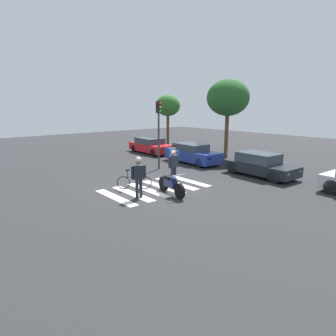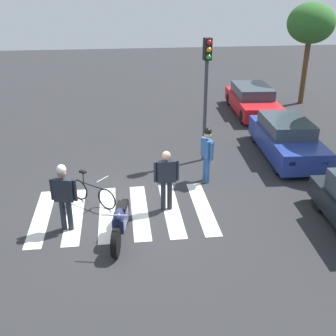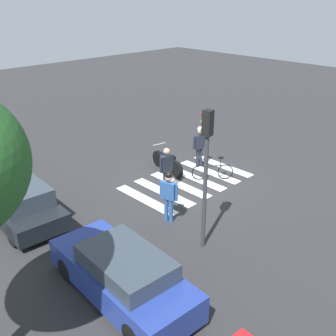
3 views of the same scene
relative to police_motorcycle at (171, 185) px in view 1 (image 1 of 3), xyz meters
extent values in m
plane|color=#2B2B2D|center=(-1.27, 0.09, -0.47)|extent=(60.00, 60.00, 0.00)
cylinder|color=black|center=(0.71, -0.13, -0.13)|extent=(0.71, 0.26, 0.69)
cylinder|color=black|center=(-0.69, 0.12, -0.13)|extent=(0.71, 0.26, 0.69)
cube|color=#1E234C|center=(-0.04, 0.01, 0.05)|extent=(0.84, 0.42, 0.36)
ellipsoid|color=#1E234C|center=(0.18, -0.03, 0.32)|extent=(0.51, 0.32, 0.24)
cube|color=black|center=(-0.24, 0.04, 0.29)|extent=(0.48, 0.31, 0.12)
cylinder|color=#A5A5AD|center=(0.63, -0.11, 0.57)|extent=(0.14, 0.62, 0.04)
torus|color=black|center=(-1.50, -0.36, -0.15)|extent=(0.44, 0.52, 0.64)
torus|color=black|center=(-2.19, -1.17, -0.15)|extent=(0.44, 0.52, 0.64)
cylinder|color=black|center=(-1.84, -0.77, 0.13)|extent=(0.56, 0.66, 0.04)
cylinder|color=black|center=(-2.05, -1.01, 0.30)|extent=(0.05, 0.05, 0.34)
cube|color=black|center=(-2.05, -1.01, 0.48)|extent=(0.21, 0.22, 0.06)
cylinder|color=#99999E|center=(-1.57, -0.44, 0.45)|extent=(0.37, 0.32, 0.03)
cylinder|color=#1E232D|center=(-1.30, 1.21, -0.04)|extent=(0.14, 0.14, 0.87)
cylinder|color=#1E232D|center=(-1.31, 1.39, -0.04)|extent=(0.14, 0.14, 0.87)
cube|color=#1E232D|center=(-1.30, 1.30, 0.71)|extent=(0.22, 0.52, 0.62)
sphere|color=tan|center=(-1.30, 1.30, 1.18)|extent=(0.24, 0.24, 0.24)
cylinder|color=#1E232D|center=(-1.29, 1.00, 0.71)|extent=(0.09, 0.09, 0.59)
cylinder|color=#1E232D|center=(-1.32, 1.61, 0.71)|extent=(0.09, 0.09, 0.59)
cylinder|color=#1E232D|center=(-0.56, -1.29, -0.05)|extent=(0.14, 0.14, 0.85)
cylinder|color=#1E232D|center=(-0.60, -1.46, -0.05)|extent=(0.14, 0.14, 0.85)
cube|color=#1E232D|center=(-0.58, -1.37, 0.68)|extent=(0.31, 0.53, 0.60)
sphere|color=#8C664C|center=(-0.58, -1.37, 1.14)|extent=(0.23, 0.23, 0.23)
cylinder|color=#1E232D|center=(-0.52, -1.08, 0.68)|extent=(0.09, 0.09, 0.57)
cylinder|color=#1E232D|center=(-0.65, -1.66, 0.68)|extent=(0.09, 0.09, 0.57)
sphere|color=white|center=(-0.58, -1.37, 1.24)|extent=(0.24, 0.24, 0.24)
cylinder|color=#2D5999|center=(-2.84, 2.80, -0.05)|extent=(0.14, 0.14, 0.84)
cylinder|color=#2D5999|center=(-3.01, 2.75, -0.05)|extent=(0.14, 0.14, 0.84)
cube|color=#2D5999|center=(-2.92, 2.77, 0.67)|extent=(0.53, 0.32, 0.60)
sphere|color=tan|center=(-2.92, 2.77, 1.12)|extent=(0.23, 0.23, 0.23)
cylinder|color=#2D5999|center=(-2.64, 2.85, 0.67)|extent=(0.09, 0.09, 0.57)
cylinder|color=#2D5999|center=(-3.21, 2.70, 0.67)|extent=(0.09, 0.09, 0.57)
sphere|color=black|center=(-2.92, 2.77, 1.22)|extent=(0.24, 0.24, 0.24)
cube|color=silver|center=(-1.27, -2.16, -0.47)|extent=(3.03, 0.45, 0.01)
cube|color=silver|center=(-1.27, -1.26, -0.47)|extent=(3.03, 0.45, 0.01)
cube|color=silver|center=(-1.27, -0.36, -0.47)|extent=(3.03, 0.45, 0.01)
cube|color=silver|center=(-1.27, 0.54, -0.47)|extent=(3.03, 0.45, 0.01)
cube|color=silver|center=(-1.27, 1.44, -0.47)|extent=(3.03, 0.45, 0.01)
cube|color=silver|center=(-1.27, 2.34, -0.47)|extent=(3.03, 0.45, 0.01)
cylinder|color=black|center=(-8.48, 7.22, -0.17)|extent=(0.62, 0.25, 0.61)
cylinder|color=black|center=(-8.56, 5.64, -0.17)|extent=(0.62, 0.25, 0.61)
cylinder|color=black|center=(-11.51, 7.38, -0.17)|extent=(0.62, 0.25, 0.61)
cylinder|color=black|center=(-11.59, 5.79, -0.17)|extent=(0.62, 0.25, 0.61)
cube|color=red|center=(-10.04, 6.51, 0.01)|extent=(4.55, 2.04, 0.64)
cube|color=#333D47|center=(-10.26, 6.52, 0.57)|extent=(2.49, 1.71, 0.48)
cube|color=#F2EDCC|center=(-7.82, 6.97, 0.11)|extent=(0.09, 0.20, 0.12)
cube|color=#F2EDCC|center=(-7.88, 5.82, 0.11)|extent=(0.09, 0.20, 0.12)
cylinder|color=black|center=(-3.14, 6.75, -0.16)|extent=(0.64, 0.25, 0.63)
cylinder|color=black|center=(-3.22, 5.28, -0.16)|extent=(0.64, 0.25, 0.63)
cylinder|color=black|center=(-6.10, 6.91, -0.16)|extent=(0.64, 0.25, 0.63)
cylinder|color=black|center=(-6.18, 5.44, -0.16)|extent=(0.64, 0.25, 0.63)
cube|color=navy|center=(-4.66, 6.09, 0.06)|extent=(4.45, 1.92, 0.73)
cube|color=#333D47|center=(-4.88, 6.11, 0.65)|extent=(2.43, 1.61, 0.46)
cube|color=#F2EDCC|center=(-2.49, 6.52, 0.17)|extent=(0.09, 0.20, 0.12)
cube|color=#F2EDCC|center=(-2.55, 5.44, 0.17)|extent=(0.09, 0.20, 0.12)
cylinder|color=black|center=(2.12, 6.94, -0.12)|extent=(0.73, 0.26, 0.72)
cylinder|color=black|center=(2.04, 5.43, -0.12)|extent=(0.73, 0.26, 0.72)
cylinder|color=black|center=(-0.67, 7.08, -0.12)|extent=(0.73, 0.26, 0.72)
cylinder|color=black|center=(-0.75, 5.57, -0.12)|extent=(0.73, 0.26, 0.72)
cube|color=black|center=(0.69, 6.26, 0.01)|extent=(4.20, 1.94, 0.57)
cube|color=#333D47|center=(0.48, 6.27, 0.58)|extent=(2.30, 1.64, 0.57)
cube|color=#F2EDCC|center=(2.73, 6.70, 0.09)|extent=(0.09, 0.20, 0.12)
cube|color=#F2EDCC|center=(2.67, 5.60, 0.09)|extent=(0.09, 0.20, 0.12)
cylinder|color=black|center=(4.75, 5.64, -0.13)|extent=(0.70, 0.26, 0.69)
cylinder|color=#38383D|center=(-4.67, 3.04, 1.29)|extent=(0.12, 0.12, 3.54)
cube|color=black|center=(-4.67, 3.04, 3.41)|extent=(0.28, 0.28, 0.70)
sphere|color=red|center=(-4.54, 3.06, 3.64)|extent=(0.16, 0.16, 0.16)
sphere|color=orange|center=(-4.54, 3.06, 3.41)|extent=(0.16, 0.16, 0.16)
sphere|color=green|center=(-4.54, 3.06, 3.18)|extent=(0.16, 0.16, 0.16)
cylinder|color=brown|center=(-11.43, 9.57, 1.09)|extent=(0.26, 0.26, 3.13)
ellipsoid|color=#2D6628|center=(-11.43, 9.57, 3.51)|extent=(2.30, 2.30, 1.95)
cylinder|color=brown|center=(-4.48, 9.57, 1.21)|extent=(0.29, 0.29, 3.37)
ellipsoid|color=#235623|center=(-4.48, 9.57, 4.09)|extent=(3.18, 3.18, 2.70)
camera|label=1|loc=(9.57, -8.37, 3.53)|focal=30.97mm
camera|label=2|loc=(8.93, 0.11, 5.50)|focal=44.67mm
camera|label=3|loc=(-11.18, 10.82, 6.59)|focal=42.74mm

